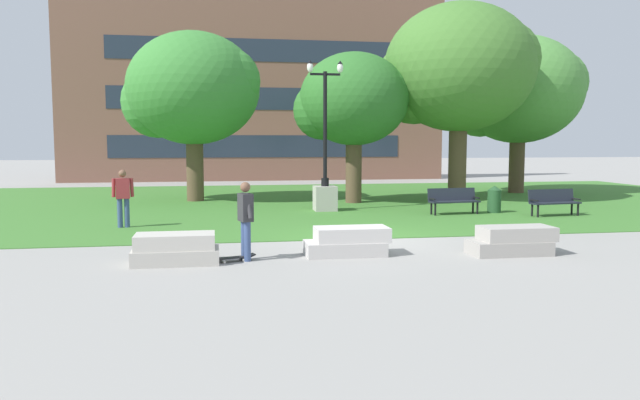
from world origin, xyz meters
name	(u,v)px	position (x,y,z in m)	size (l,w,h in m)	color
ground_plane	(366,239)	(0.00, 0.00, 0.00)	(140.00, 140.00, 0.00)	gray
grass_lawn	(309,202)	(0.00, 10.00, 0.01)	(40.00, 20.00, 0.02)	#3D752D
concrete_block_center	(175,249)	(-4.74, -2.46, 0.31)	(1.80, 0.90, 0.64)	#B2ADA3
concrete_block_left	(348,242)	(-0.93, -2.11, 0.31)	(1.89, 0.90, 0.64)	#BCB7B2
concrete_block_right	(512,241)	(2.80, -2.63, 0.31)	(1.91, 0.90, 0.64)	#9E9991
person_skateboarder	(246,216)	(-3.25, -2.36, 0.96)	(0.34, 0.61, 1.71)	#384C7A
skateboard	(232,258)	(-3.55, -2.44, 0.09)	(1.03, 0.52, 0.14)	black
park_bench_near_left	(453,199)	(4.35, 4.84, 0.54)	(1.84, 0.68, 0.90)	#1E232D
park_bench_near_right	(553,201)	(7.55, 3.80, 0.54)	(1.85, 0.74, 0.90)	#1E232D
lamp_post_left	(325,181)	(0.10, 6.63, 1.11)	(1.32, 0.80, 5.44)	#ADA89E
tree_near_left	(353,101)	(1.73, 9.36, 4.20)	(4.68, 4.46, 6.15)	brown
tree_near_right	(517,91)	(10.71, 12.82, 4.97)	(6.43, 6.12, 7.63)	brown
tree_far_right	(457,70)	(6.22, 9.37, 5.54)	(6.61, 6.30, 8.28)	brown
tree_far_left	(192,90)	(-4.77, 11.23, 4.69)	(5.83, 5.55, 7.11)	brown
trash_bin	(494,199)	(5.96, 5.01, 0.50)	(0.49, 0.49, 0.96)	#234C28
person_bystander_near_lawn	(123,195)	(-6.58, 3.29, 0.98)	(0.64, 0.28, 1.71)	#384C7A
building_facade_distant	(257,80)	(-1.12, 24.50, 6.43)	(24.52, 1.03, 12.88)	brown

